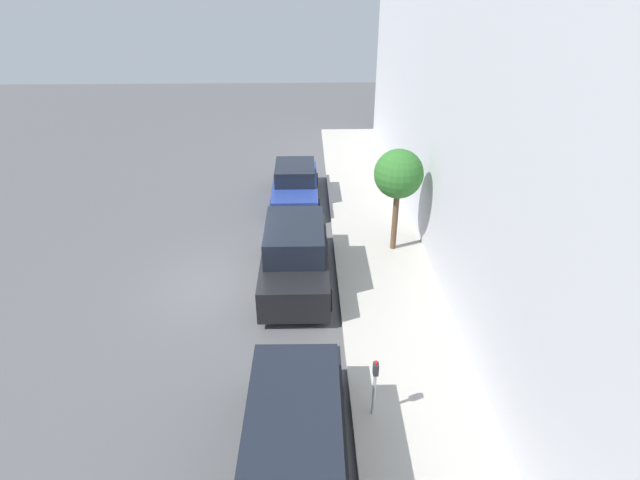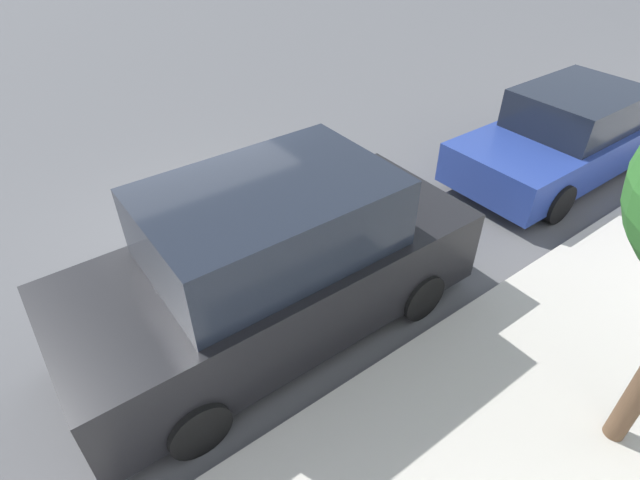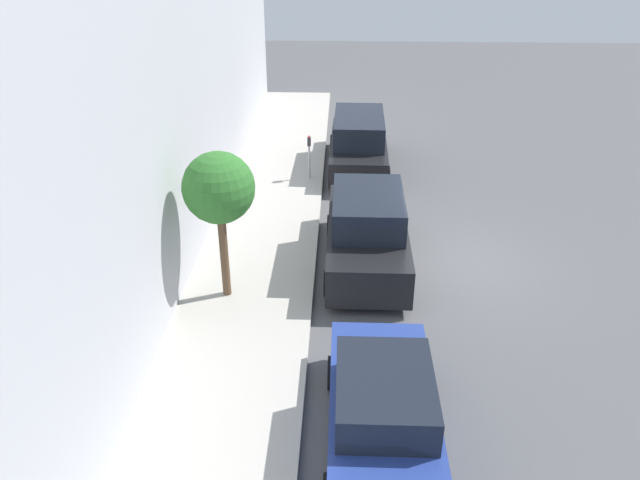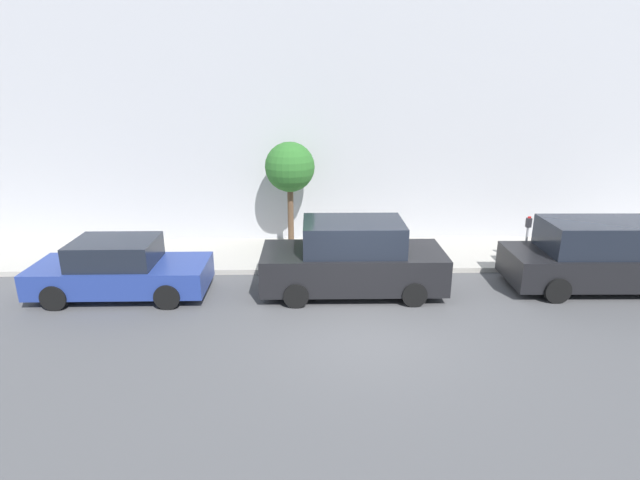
{
  "view_description": "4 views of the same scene",
  "coord_description": "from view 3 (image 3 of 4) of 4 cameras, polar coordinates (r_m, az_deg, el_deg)",
  "views": [
    {
      "loc": [
        2.59,
        -12.84,
        8.65
      ],
      "look_at": [
        2.99,
        0.99,
        1.0
      ],
      "focal_mm": 28.0,
      "sensor_mm": 36.0,
      "label": 1
    },
    {
      "loc": [
        5.97,
        -1.99,
        4.59
      ],
      "look_at": [
        2.22,
        0.8,
        1.0
      ],
      "focal_mm": 28.0,
      "sensor_mm": 36.0,
      "label": 2
    },
    {
      "loc": [
        2.88,
        14.11,
        8.17
      ],
      "look_at": [
        3.37,
        0.76,
        1.0
      ],
      "focal_mm": 35.0,
      "sensor_mm": 36.0,
      "label": 3
    },
    {
      "loc": [
        -10.21,
        1.31,
        5.45
      ],
      "look_at": [
        3.68,
        1.0,
        1.0
      ],
      "focal_mm": 28.0,
      "sensor_mm": 36.0,
      "label": 4
    }
  ],
  "objects": [
    {
      "name": "parking_meter_near",
      "position": [
        20.65,
        -0.99,
        8.02
      ],
      "size": [
        0.11,
        0.15,
        1.45
      ],
      "color": "#ADADB2",
      "rests_on": "sidewalk"
    },
    {
      "name": "parked_suv_second",
      "position": [
        15.73,
        4.32,
        0.74
      ],
      "size": [
        2.08,
        4.81,
        1.98
      ],
      "color": "black",
      "rests_on": "ground_plane"
    },
    {
      "name": "street_tree",
      "position": [
        13.58,
        -9.24,
        4.62
      ],
      "size": [
        1.58,
        1.58,
        3.49
      ],
      "color": "brown",
      "rests_on": "sidewalk"
    },
    {
      "name": "ground_plane",
      "position": [
        16.56,
        11.85,
        -2.01
      ],
      "size": [
        60.0,
        60.0,
        0.0
      ],
      "primitive_type": "plane",
      "color": "#515154"
    },
    {
      "name": "sidewalk",
      "position": [
        16.41,
        -5.71,
        -1.49
      ],
      "size": [
        3.07,
        32.0,
        0.15
      ],
      "color": "#B2ADA3",
      "rests_on": "ground_plane"
    },
    {
      "name": "parked_minivan_nearest",
      "position": [
        21.9,
        3.54,
        8.84
      ],
      "size": [
        2.02,
        4.93,
        1.9
      ],
      "color": "black",
      "rests_on": "ground_plane"
    },
    {
      "name": "parked_sedan_third",
      "position": [
        10.84,
        5.79,
        -15.37
      ],
      "size": [
        1.92,
        4.5,
        1.54
      ],
      "color": "navy",
      "rests_on": "ground_plane"
    },
    {
      "name": "building_facade",
      "position": [
        15.17,
        -16.58,
        15.71
      ],
      "size": [
        2.0,
        32.0,
        10.34
      ],
      "color": "#B7B7BC",
      "rests_on": "ground_plane"
    }
  ]
}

